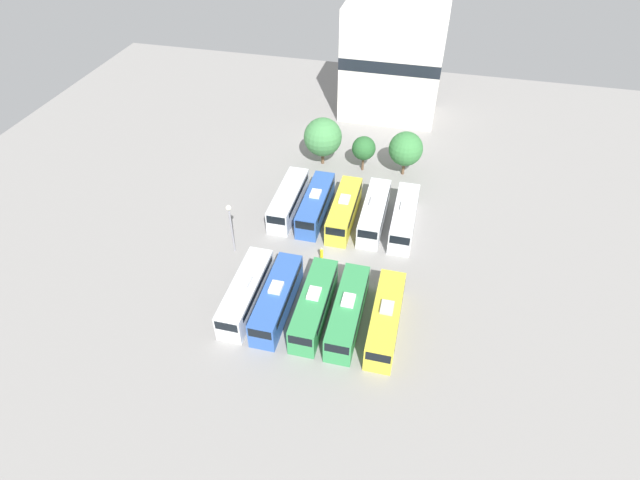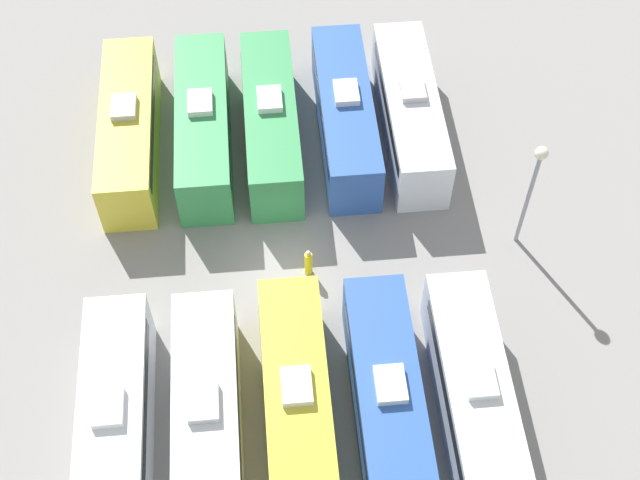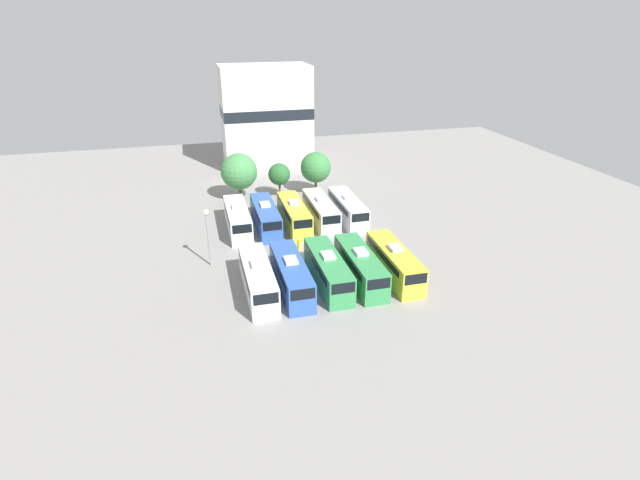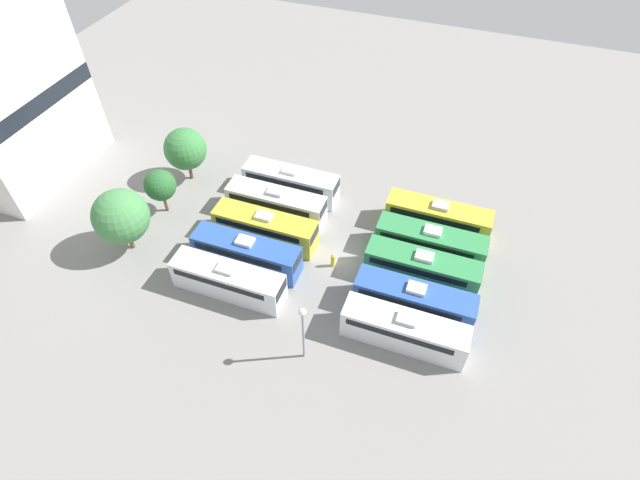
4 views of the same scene
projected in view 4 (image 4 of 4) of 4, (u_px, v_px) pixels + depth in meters
ground_plane at (338, 258)px, 48.41m from camera, size 112.09×112.09×0.00m
bus_0 at (404, 330)px, 40.82m from camera, size 2.60×10.37×3.40m
bus_1 at (414, 299)px, 42.93m from camera, size 2.60×10.37×3.40m
bus_2 at (422, 267)px, 45.40m from camera, size 2.60×10.37×3.40m
bus_3 at (430, 242)px, 47.57m from camera, size 2.60×10.37×3.40m
bus_4 at (438, 217)px, 49.95m from camera, size 2.60×10.37×3.40m
bus_5 at (228, 279)px, 44.43m from camera, size 2.60×10.37×3.40m
bus_6 at (246, 252)px, 46.67m from camera, size 2.60×10.37×3.40m
bus_7 at (265, 227)px, 48.95m from camera, size 2.60×10.37×3.40m
bus_8 at (276, 203)px, 51.37m from camera, size 2.60×10.37×3.40m
bus_9 at (291, 182)px, 53.69m from camera, size 2.60×10.37×3.40m
worker_person at (333, 260)px, 47.19m from camera, size 0.36×0.36×1.65m
light_pole at (303, 325)px, 37.76m from camera, size 0.60×0.60×6.50m
tree_0 at (121, 216)px, 46.35m from camera, size 5.26×5.26×6.85m
tree_1 at (160, 185)px, 50.58m from camera, size 3.24×3.24×5.07m
tree_2 at (185, 149)px, 53.85m from camera, size 4.58×4.58×6.29m
depot_building at (9, 103)px, 51.55m from camera, size 15.11×8.92×17.15m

